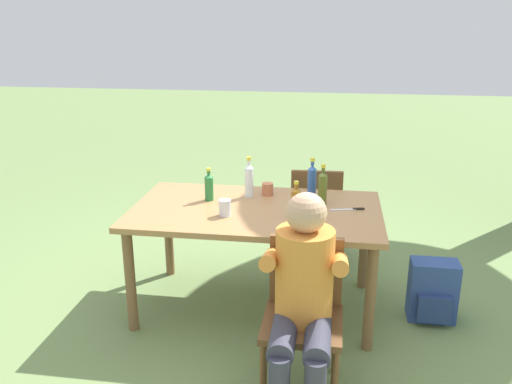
% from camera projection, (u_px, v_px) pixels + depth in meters
% --- Properties ---
extents(ground_plane, '(24.00, 24.00, 0.00)m').
position_uv_depth(ground_plane, '(256.00, 306.00, 3.97)').
color(ground_plane, '#6B844C').
extents(dining_table, '(1.74, 1.01, 0.78)m').
position_uv_depth(dining_table, '(256.00, 220.00, 3.75)').
color(dining_table, '#A37547').
rests_on(dining_table, ground_plane).
extents(chair_near_right, '(0.45, 0.45, 0.87)m').
position_uv_depth(chair_near_right, '(304.00, 307.00, 3.01)').
color(chair_near_right, brown).
rests_on(chair_near_right, ground_plane).
extents(chair_far_right, '(0.46, 0.46, 0.87)m').
position_uv_depth(chair_far_right, '(316.00, 210.00, 4.52)').
color(chair_far_right, brown).
rests_on(chair_far_right, ground_plane).
extents(person_in_white_shirt, '(0.47, 0.61, 1.18)m').
position_uv_depth(person_in_white_shirt, '(303.00, 290.00, 2.85)').
color(person_in_white_shirt, orange).
rests_on(person_in_white_shirt, ground_plane).
extents(bottle_blue, '(0.06, 0.06, 0.31)m').
position_uv_depth(bottle_blue, '(312.00, 181.00, 3.88)').
color(bottle_blue, '#2D56A3').
rests_on(bottle_blue, dining_table).
extents(bottle_amber, '(0.06, 0.06, 0.25)m').
position_uv_depth(bottle_amber, '(296.00, 201.00, 3.55)').
color(bottle_amber, '#996019').
rests_on(bottle_amber, dining_table).
extents(bottle_olive, '(0.06, 0.06, 0.29)m').
position_uv_depth(bottle_olive, '(323.00, 187.00, 3.78)').
color(bottle_olive, '#566623').
rests_on(bottle_olive, dining_table).
extents(bottle_green, '(0.06, 0.06, 0.24)m').
position_uv_depth(bottle_green, '(209.00, 186.00, 3.86)').
color(bottle_green, '#287A38').
rests_on(bottle_green, dining_table).
extents(bottle_clear, '(0.06, 0.06, 0.31)m').
position_uv_depth(bottle_clear, '(249.00, 180.00, 3.92)').
color(bottle_clear, white).
rests_on(bottle_clear, dining_table).
extents(cup_glass, '(0.08, 0.08, 0.11)m').
position_uv_depth(cup_glass, '(225.00, 208.00, 3.57)').
color(cup_glass, silver).
rests_on(cup_glass, dining_table).
extents(cup_terracotta, '(0.08, 0.08, 0.09)m').
position_uv_depth(cup_terracotta, '(268.00, 189.00, 4.00)').
color(cup_terracotta, '#BC6B47').
rests_on(cup_terracotta, dining_table).
extents(table_knife, '(0.24, 0.08, 0.01)m').
position_uv_depth(table_knife, '(350.00, 209.00, 3.70)').
color(table_knife, silver).
rests_on(table_knife, dining_table).
extents(backpack_by_near_side, '(0.33, 0.25, 0.44)m').
position_uv_depth(backpack_by_near_side, '(433.00, 292.00, 3.74)').
color(backpack_by_near_side, '#2D4784').
rests_on(backpack_by_near_side, ground_plane).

